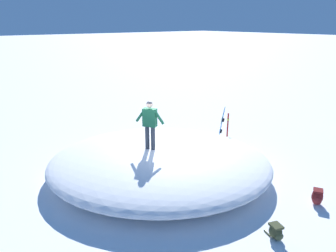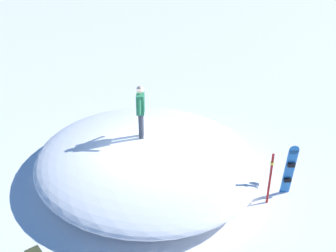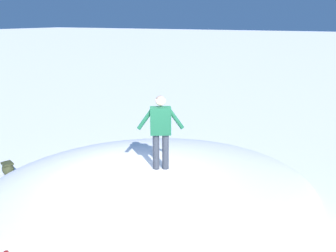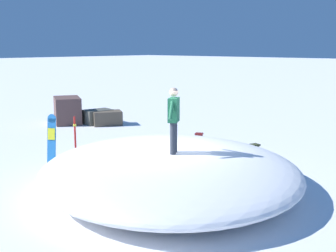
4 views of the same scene
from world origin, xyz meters
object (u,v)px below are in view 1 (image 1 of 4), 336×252
snowboarder_standing (150,122)px  snowboard_primary_upright (222,124)px  backpack_far (276,231)px  backpack_near (317,197)px  trail_marker_pole (227,129)px

snowboarder_standing → snowboard_primary_upright: size_ratio=1.03×
snowboard_primary_upright → snowboarder_standing: bearing=9.5°
snowboarder_standing → backpack_far: snowboarder_standing is taller
snowboarder_standing → backpack_near: snowboarder_standing is taller
snowboard_primary_upright → backpack_near: (1.61, 5.08, -0.57)m
snowboard_primary_upright → trail_marker_pole: size_ratio=1.07×
backpack_far → snowboard_primary_upright: bearing=-126.3°
snowboarder_standing → backpack_near: 5.35m
backpack_near → trail_marker_pole: bearing=-105.9°
snowboarder_standing → backpack_near: (-2.63, 4.36, -1.64)m
snowboard_primary_upright → backpack_far: 6.50m
trail_marker_pole → snowboard_primary_upright: bearing=-118.8°
backpack_near → trail_marker_pole: size_ratio=0.37×
backpack_near → trail_marker_pole: 4.68m
snowboarder_standing → trail_marker_pole: 4.06m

